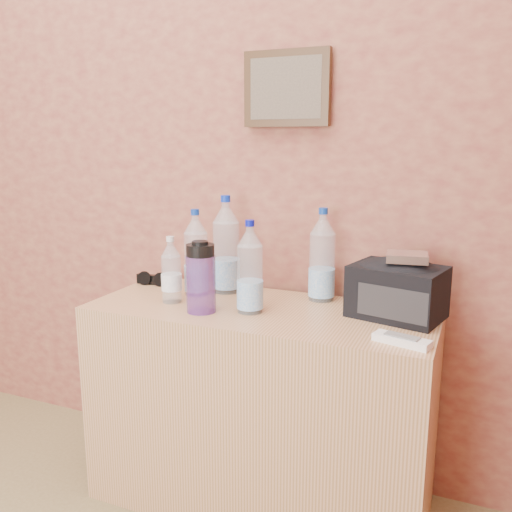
# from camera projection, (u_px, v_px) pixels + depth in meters

# --- Properties ---
(picture_frame) EXTENTS (0.30, 0.03, 0.25)m
(picture_frame) POSITION_uv_depth(u_px,v_px,m) (287.00, 89.00, 1.82)
(picture_frame) COLOR #382311
(picture_frame) RESTS_ON room_shell
(dresser) EXTENTS (1.11, 0.46, 0.70)m
(dresser) POSITION_uv_depth(u_px,v_px,m) (260.00, 407.00, 1.83)
(dresser) COLOR tan
(dresser) RESTS_ON ground
(pet_large_a) EXTENTS (0.08, 0.08, 0.30)m
(pet_large_a) POSITION_uv_depth(u_px,v_px,m) (196.00, 257.00, 1.89)
(pet_large_a) COLOR white
(pet_large_a) RESTS_ON dresser
(pet_large_b) EXTENTS (0.09, 0.09, 0.35)m
(pet_large_b) POSITION_uv_depth(u_px,v_px,m) (226.00, 250.00, 1.92)
(pet_large_b) COLOR white
(pet_large_b) RESTS_ON dresser
(pet_large_c) EXTENTS (0.09, 0.09, 0.32)m
(pet_large_c) POSITION_uv_depth(u_px,v_px,m) (322.00, 260.00, 1.82)
(pet_large_c) COLOR silver
(pet_large_c) RESTS_ON dresser
(pet_large_d) EXTENTS (0.08, 0.08, 0.29)m
(pet_large_d) POSITION_uv_depth(u_px,v_px,m) (250.00, 272.00, 1.69)
(pet_large_d) COLOR white
(pet_large_d) RESTS_ON dresser
(pet_small) EXTENTS (0.06, 0.06, 0.22)m
(pet_small) POSITION_uv_depth(u_px,v_px,m) (171.00, 273.00, 1.80)
(pet_small) COLOR silver
(pet_small) RESTS_ON dresser
(nalgene_bottle) EXTENTS (0.09, 0.09, 0.23)m
(nalgene_bottle) POSITION_uv_depth(u_px,v_px,m) (201.00, 277.00, 1.70)
(nalgene_bottle) COLOR #602F84
(nalgene_bottle) RESTS_ON dresser
(sunglasses) EXTENTS (0.15, 0.06, 0.04)m
(sunglasses) POSITION_uv_depth(u_px,v_px,m) (154.00, 280.00, 2.04)
(sunglasses) COLOR black
(sunglasses) RESTS_ON dresser
(ac_remote) EXTENTS (0.16, 0.09, 0.02)m
(ac_remote) POSITION_uv_depth(u_px,v_px,m) (402.00, 340.00, 1.44)
(ac_remote) COLOR silver
(ac_remote) RESTS_ON dresser
(toiletry_bag) EXTENTS (0.30, 0.25, 0.18)m
(toiletry_bag) POSITION_uv_depth(u_px,v_px,m) (397.00, 288.00, 1.65)
(toiletry_bag) COLOR black
(toiletry_bag) RESTS_ON dresser
(foil_packet) EXTENTS (0.13, 0.11, 0.02)m
(foil_packet) POSITION_uv_depth(u_px,v_px,m) (407.00, 257.00, 1.61)
(foil_packet) COLOR silver
(foil_packet) RESTS_ON toiletry_bag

